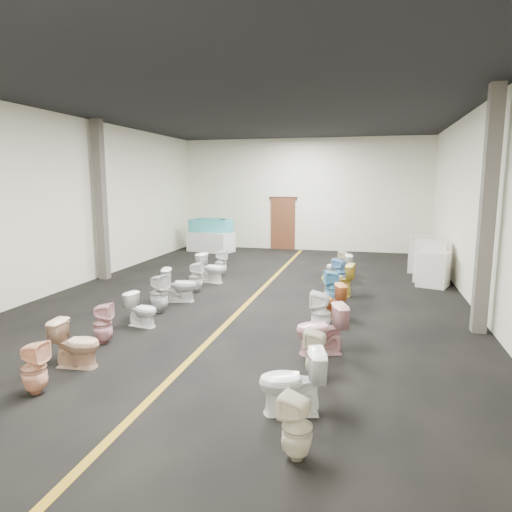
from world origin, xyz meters
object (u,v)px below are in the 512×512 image
object	(u,v)px
toilet_right_6	(333,288)
toilet_right_5	(327,302)
appliance_crate_a	(434,269)
appliance_crate_b	(431,261)
appliance_crate_c	(425,257)
toilet_left_3	(103,324)
toilet_right_9	(339,267)
toilet_left_7	(196,277)
toilet_left_9	(221,263)
toilet_right_2	(317,354)
display_table	(211,242)
toilet_left_1	(34,368)
toilet_left_2	(76,344)
bathtub	(211,225)
toilet_left_6	(180,285)
toilet_left_8	(211,268)
toilet_right_10	(344,262)
toilet_left_4	(142,310)
appliance_crate_d	(421,250)
toilet_right_3	(321,329)
toilet_right_4	(321,313)
toilet_right_7	(337,279)
toilet_right_0	(297,428)
toilet_right_8	(340,272)
toilet_left_5	(159,293)
toilet_right_1	(292,382)

from	to	relation	value
toilet_right_6	toilet_right_5	bearing A→B (deg)	-18.98
appliance_crate_a	appliance_crate_b	world-z (taller)	appliance_crate_b
appliance_crate_c	toilet_left_3	bearing A→B (deg)	-127.48
appliance_crate_b	toilet_right_9	xyz separation A→B (m)	(-2.53, -0.46, -0.21)
toilet_left_7	toilet_left_9	size ratio (longest dim) A/B	0.98
appliance_crate_b	toilet_left_9	distance (m)	6.04
toilet_right_2	display_table	bearing A→B (deg)	-144.92
toilet_left_1	toilet_left_2	xyz separation A→B (m)	(-0.02, 0.93, 0.01)
bathtub	toilet_left_6	distance (m)	7.71
toilet_left_3	toilet_left_1	bearing A→B (deg)	173.44
appliance_crate_c	toilet_right_9	size ratio (longest dim) A/B	1.30
toilet_left_3	toilet_right_5	size ratio (longest dim) A/B	0.99
appliance_crate_c	toilet_left_8	distance (m)	6.65
toilet_left_7	toilet_right_10	size ratio (longest dim) A/B	1.12
toilet_left_9	toilet_left_4	bearing A→B (deg)	174.94
display_table	appliance_crate_b	distance (m)	8.68
appliance_crate_d	toilet_left_7	world-z (taller)	appliance_crate_d
toilet_right_3	toilet_right_5	size ratio (longest dim) A/B	1.13
toilet_left_8	toilet_right_2	size ratio (longest dim) A/B	1.13
toilet_right_5	appliance_crate_c	bearing A→B (deg)	136.63
toilet_right_5	toilet_left_4	bearing A→B (deg)	-87.94
toilet_right_4	toilet_right_7	distance (m)	3.03
toilet_right_2	toilet_right_0	bearing A→B (deg)	9.26
appliance_crate_d	toilet_right_2	xyz separation A→B (m)	(-2.38, -10.01, -0.14)
toilet_right_4	toilet_left_3	bearing A→B (deg)	-65.29
toilet_left_8	toilet_right_8	distance (m)	3.53
toilet_right_10	bathtub	bearing A→B (deg)	-109.93
toilet_right_3	toilet_right_9	world-z (taller)	toilet_right_3
toilet_right_0	toilet_right_3	distance (m)	2.97
toilet_left_3	toilet_right_0	xyz separation A→B (m)	(3.81, -2.50, -0.01)
toilet_left_5	toilet_right_10	distance (m)	6.43
toilet_left_4	toilet_left_9	bearing A→B (deg)	10.66
toilet_right_8	toilet_left_1	bearing A→B (deg)	-0.75
toilet_right_7	appliance_crate_b	bearing A→B (deg)	141.11
toilet_right_1	toilet_left_5	bearing A→B (deg)	-150.07
toilet_left_2	toilet_right_6	bearing A→B (deg)	-44.18
toilet_right_8	appliance_crate_b	bearing A→B (deg)	142.76
toilet_left_7	toilet_right_2	distance (m)	5.70
toilet_left_1	appliance_crate_d	bearing A→B (deg)	-31.11
toilet_left_5	toilet_right_3	bearing A→B (deg)	-93.20
toilet_left_6	toilet_right_2	distance (m)	5.00
toilet_left_7	toilet_right_8	size ratio (longest dim) A/B	1.03
toilet_left_8	toilet_right_5	world-z (taller)	toilet_left_8
toilet_left_3	toilet_left_9	distance (m)	5.97
appliance_crate_a	toilet_right_6	size ratio (longest dim) A/B	1.16
toilet_left_2	toilet_left_5	size ratio (longest dim) A/B	0.88
toilet_left_4	toilet_right_7	distance (m)	4.87
appliance_crate_b	toilet_left_2	world-z (taller)	appliance_crate_b
toilet_right_3	toilet_right_7	size ratio (longest dim) A/B	1.02
toilet_left_8	toilet_right_9	size ratio (longest dim) A/B	1.11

